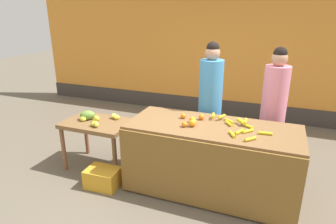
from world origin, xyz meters
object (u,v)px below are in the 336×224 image
vendor_woman_blue_shirt (210,106)px  produce_crate (103,178)px  vendor_woman_pink_shirt (273,112)px  produce_sack (165,138)px

vendor_woman_blue_shirt → produce_crate: (-1.17, -1.15, -0.82)m
vendor_woman_blue_shirt → vendor_woman_pink_shirt: size_ratio=1.02×
vendor_woman_blue_shirt → produce_sack: bearing=168.8°
vendor_woman_blue_shirt → produce_sack: vendor_woman_blue_shirt is taller
vendor_woman_blue_shirt → vendor_woman_pink_shirt: vendor_woman_blue_shirt is taller
vendor_woman_blue_shirt → produce_crate: size_ratio=4.25×
vendor_woman_pink_shirt → vendor_woman_blue_shirt: bearing=-173.9°
vendor_woman_blue_shirt → vendor_woman_pink_shirt: (0.88, 0.09, -0.02)m
vendor_woman_pink_shirt → produce_crate: size_ratio=4.15×
vendor_woman_blue_shirt → produce_crate: bearing=-135.4°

